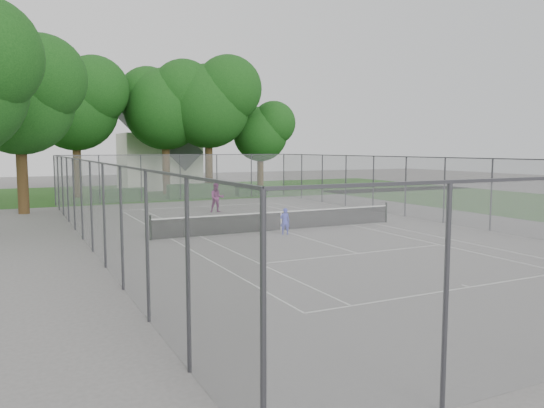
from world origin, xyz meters
name	(u,v)px	position (x,y,z in m)	size (l,w,h in m)	color
ground	(281,230)	(0.00, 0.00, 0.00)	(120.00, 120.00, 0.00)	slate
grass_far	(153,192)	(0.00, 26.00, 0.00)	(60.00, 20.00, 0.00)	#1F4A15
court_markings	(281,230)	(0.00, 0.00, 0.01)	(11.03, 23.83, 0.01)	silver
tennis_net	(281,220)	(0.00, 0.00, 0.51)	(12.87, 0.10, 1.10)	black
perimeter_fence	(281,193)	(0.00, 0.00, 1.81)	(18.08, 34.08, 3.52)	#38383D
tree_far_left	(76,101)	(-6.73, 22.93, 7.80)	(7.89, 7.21, 11.35)	#3B2815
tree_far_midleft	(166,102)	(0.57, 22.77, 7.94)	(8.03, 7.33, 11.55)	#3B2815
tree_far_midright	(210,99)	(3.98, 21.26, 8.20)	(8.30, 7.58, 11.94)	#3B2815
tree_far_right	(261,130)	(9.21, 21.91, 5.71)	(5.78, 5.28, 8.32)	#3B2815
tree_side_back	(20,92)	(-10.99, 12.81, 7.37)	(7.46, 6.81, 10.72)	#3B2815
hedge_left	(120,195)	(-4.39, 18.15, 0.48)	(3.86, 1.16, 0.96)	#194516
hedge_mid	(191,191)	(1.11, 17.94, 0.58)	(3.67, 1.05, 1.15)	#194516
hedge_right	(251,191)	(6.52, 18.18, 0.39)	(2.62, 0.96, 0.78)	#194516
house	(159,152)	(1.38, 28.78, 3.62)	(7.22, 5.59, 8.98)	white
girl_player	(285,221)	(-0.42, -1.20, 0.62)	(0.45, 0.30, 1.24)	#373ECE
woman_player	(217,198)	(-0.25, 8.28, 0.91)	(0.89, 0.69, 1.83)	#7F2A6B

